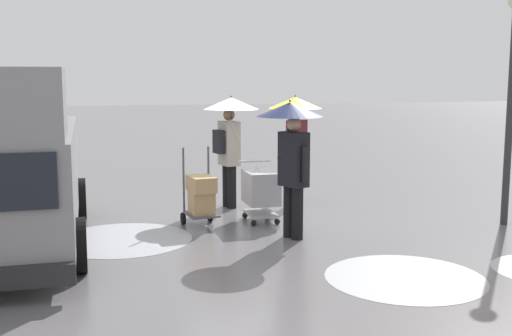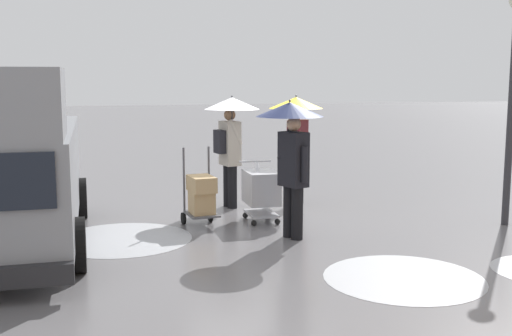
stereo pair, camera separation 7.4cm
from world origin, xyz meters
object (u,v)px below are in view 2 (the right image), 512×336
(pedestrian_pink_side, at_px, (230,126))
(pedestrian_white_side, at_px, (291,137))
(cargo_van_parked_right, at_px, (4,170))
(hand_dolly_boxes, at_px, (201,195))
(pedestrian_black_side, at_px, (297,124))
(shopping_cart_vendor, at_px, (261,189))

(pedestrian_pink_side, height_order, pedestrian_white_side, same)
(cargo_van_parked_right, relative_size, hand_dolly_boxes, 4.08)
(cargo_van_parked_right, height_order, pedestrian_white_side, cargo_van_parked_right)
(pedestrian_black_side, distance_m, pedestrian_white_side, 2.56)
(pedestrian_black_side, bearing_deg, pedestrian_white_side, 70.46)
(shopping_cart_vendor, xyz_separation_m, hand_dolly_boxes, (1.06, 0.13, -0.04))
(pedestrian_pink_side, relative_size, pedestrian_white_side, 1.00)
(pedestrian_black_side, xyz_separation_m, pedestrian_white_side, (0.86, 2.41, 0.00))
(hand_dolly_boxes, height_order, pedestrian_black_side, pedestrian_black_side)
(hand_dolly_boxes, xyz_separation_m, pedestrian_black_side, (-2.10, -1.37, 1.05))
(cargo_van_parked_right, distance_m, pedestrian_black_side, 5.48)
(hand_dolly_boxes, bearing_deg, pedestrian_white_side, 139.88)
(shopping_cart_vendor, relative_size, pedestrian_white_side, 0.49)
(cargo_van_parked_right, height_order, shopping_cart_vendor, cargo_van_parked_right)
(shopping_cart_vendor, distance_m, pedestrian_white_side, 1.56)
(cargo_van_parked_right, bearing_deg, shopping_cart_vendor, -167.77)
(cargo_van_parked_right, bearing_deg, pedestrian_white_side, 175.84)
(shopping_cart_vendor, distance_m, hand_dolly_boxes, 1.07)
(hand_dolly_boxes, bearing_deg, pedestrian_pink_side, -119.79)
(shopping_cart_vendor, bearing_deg, pedestrian_white_side, 98.52)
(pedestrian_black_side, height_order, pedestrian_white_side, same)
(pedestrian_pink_side, relative_size, pedestrian_black_side, 1.00)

